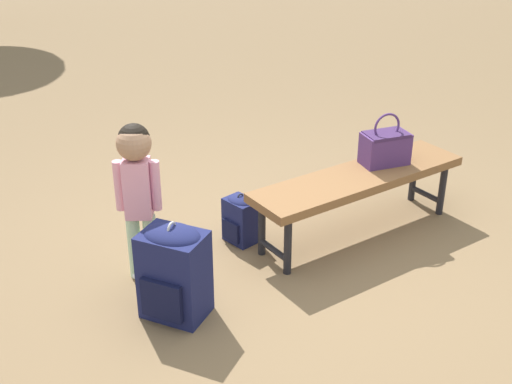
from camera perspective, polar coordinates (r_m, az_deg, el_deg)
ground_plane at (r=4.28m, az=1.68°, el=-6.32°), size 40.00×40.00×0.00m
park_bench at (r=4.51m, az=8.86°, el=0.88°), size 1.64×0.66×0.45m
handbag at (r=4.63m, az=11.07°, el=3.86°), size 0.33×0.21×0.37m
child_standing at (r=3.91m, az=-10.23°, el=1.17°), size 0.25×0.20×1.01m
backpack_large at (r=3.72m, az=-7.08°, el=-6.63°), size 0.43×0.44×0.59m
backpack_small at (r=4.45m, az=-1.35°, el=-2.23°), size 0.23×0.25×0.36m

